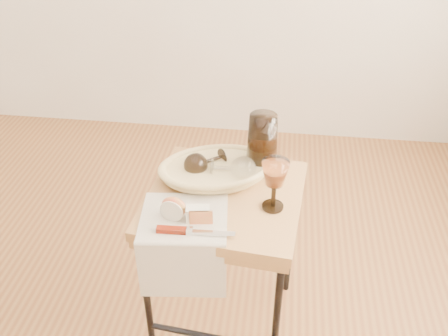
% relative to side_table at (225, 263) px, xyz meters
% --- Properties ---
extents(side_table, '(0.55, 0.55, 0.64)m').
position_rel_side_table_xyz_m(side_table, '(0.00, 0.00, 0.00)').
color(side_table, brown).
rests_on(side_table, floor).
extents(tea_towel, '(0.29, 0.27, 0.01)m').
position_rel_side_table_xyz_m(tea_towel, '(-0.11, -0.14, 0.32)').
color(tea_towel, beige).
rests_on(tea_towel, side_table).
extents(bread_basket, '(0.41, 0.34, 0.05)m').
position_rel_side_table_xyz_m(bread_basket, '(-0.04, 0.09, 0.35)').
color(bread_basket, tan).
rests_on(bread_basket, side_table).
extents(goblet_lying_a, '(0.16, 0.15, 0.08)m').
position_rel_side_table_xyz_m(goblet_lying_a, '(-0.07, 0.11, 0.37)').
color(goblet_lying_a, '#2E2117').
rests_on(goblet_lying_a, bread_basket).
extents(goblet_lying_b, '(0.14, 0.09, 0.09)m').
position_rel_side_table_xyz_m(goblet_lying_b, '(0.01, 0.07, 0.38)').
color(goblet_lying_b, white).
rests_on(goblet_lying_b, bread_basket).
extents(pitcher, '(0.22, 0.27, 0.26)m').
position_rel_side_table_xyz_m(pitcher, '(0.11, 0.16, 0.43)').
color(pitcher, black).
rests_on(pitcher, side_table).
extents(wine_goblet, '(0.11, 0.11, 0.18)m').
position_rel_side_table_xyz_m(wine_goblet, '(0.16, -0.05, 0.41)').
color(wine_goblet, white).
rests_on(wine_goblet, side_table).
extents(apple_half, '(0.09, 0.05, 0.07)m').
position_rel_side_table_xyz_m(apple_half, '(-0.14, -0.14, 0.36)').
color(apple_half, red).
rests_on(apple_half, tea_towel).
extents(apple_wedge, '(0.08, 0.05, 0.05)m').
position_rel_side_table_xyz_m(apple_wedge, '(-0.06, -0.15, 0.35)').
color(apple_wedge, '#ECE7CD').
rests_on(apple_wedge, tea_towel).
extents(table_knife, '(0.23, 0.03, 0.02)m').
position_rel_side_table_xyz_m(table_knife, '(-0.07, -0.21, 0.33)').
color(table_knife, silver).
rests_on(table_knife, tea_towel).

